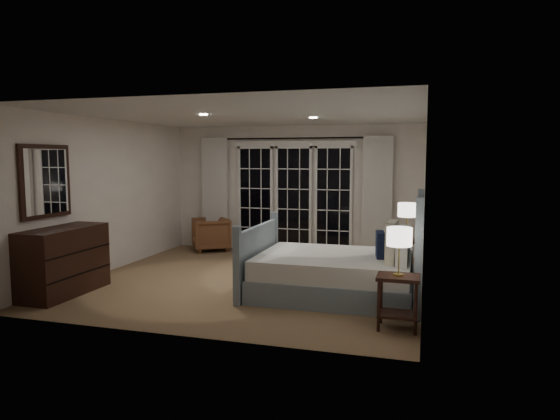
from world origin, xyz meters
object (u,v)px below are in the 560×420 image
(bed, at_px, (339,271))
(nightstand_left, at_px, (398,294))
(dresser, at_px, (64,261))
(lamp_left, at_px, (399,237))
(armchair, at_px, (211,234))
(lamp_right, at_px, (407,210))
(nightstand_right, at_px, (406,253))

(bed, height_order, nightstand_left, bed)
(nightstand_left, height_order, dresser, dresser)
(lamp_left, relative_size, armchair, 0.72)
(lamp_right, bearing_deg, dresser, -154.19)
(bed, height_order, lamp_right, bed)
(nightstand_left, relative_size, lamp_right, 1.07)
(bed, bearing_deg, lamp_left, -54.05)
(lamp_right, relative_size, armchair, 0.77)
(nightstand_left, bearing_deg, bed, 125.95)
(nightstand_left, xyz_separation_m, nightstand_right, (0.00, 2.34, 0.02))
(lamp_left, bearing_deg, armchair, 136.12)
(nightstand_right, height_order, lamp_right, lamp_right)
(bed, xyz_separation_m, lamp_right, (0.84, 1.19, 0.74))
(nightstand_left, relative_size, armchair, 0.82)
(nightstand_left, xyz_separation_m, lamp_right, (0.00, 2.34, 0.68))
(dresser, bearing_deg, lamp_right, 25.81)
(bed, relative_size, lamp_left, 4.29)
(lamp_right, height_order, armchair, lamp_right)
(bed, relative_size, dresser, 1.74)
(bed, distance_m, nightstand_right, 1.46)
(nightstand_left, relative_size, lamp_left, 1.13)
(nightstand_left, relative_size, dresser, 0.46)
(nightstand_right, xyz_separation_m, lamp_right, (0.00, 0.00, 0.66))
(armchair, height_order, dresser, dresser)
(lamp_right, bearing_deg, bed, -125.31)
(nightstand_right, height_order, lamp_left, lamp_left)
(nightstand_right, relative_size, lamp_right, 1.12)
(bed, xyz_separation_m, nightstand_right, (0.84, 1.19, 0.08))
(armchair, bearing_deg, nightstand_right, 38.15)
(nightstand_left, height_order, lamp_left, lamp_left)
(nightstand_left, distance_m, lamp_left, 0.63)
(nightstand_right, distance_m, armchair, 4.13)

